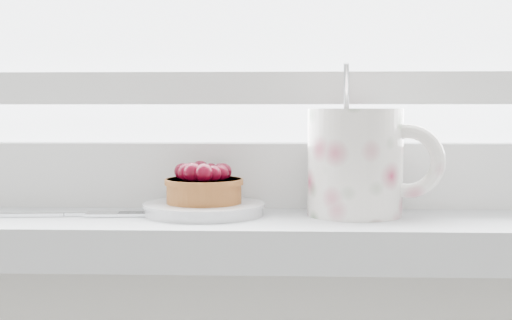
# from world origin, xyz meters

# --- Properties ---
(saucer) EXTENTS (0.12, 0.12, 0.01)m
(saucer) POSITION_xyz_m (-0.02, 1.90, 0.95)
(saucer) COLOR silver
(saucer) RESTS_ON windowsill
(raspberry_tart) EXTENTS (0.08, 0.08, 0.04)m
(raspberry_tart) POSITION_xyz_m (-0.02, 1.90, 0.97)
(raspberry_tart) COLOR brown
(raspberry_tart) RESTS_ON saucer
(floral_mug) EXTENTS (0.15, 0.12, 0.15)m
(floral_mug) POSITION_xyz_m (0.13, 1.90, 1.00)
(floral_mug) COLOR white
(floral_mug) RESTS_ON windowsill
(fork) EXTENTS (0.21, 0.04, 0.00)m
(fork) POSITION_xyz_m (-0.18, 1.88, 0.94)
(fork) COLOR silver
(fork) RESTS_ON windowsill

